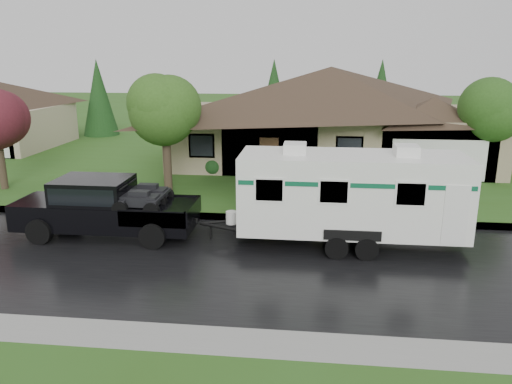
% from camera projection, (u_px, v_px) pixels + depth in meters
% --- Properties ---
extents(ground, '(140.00, 140.00, 0.00)m').
position_uv_depth(ground, '(282.00, 241.00, 17.76)').
color(ground, '#30591B').
rests_on(ground, ground).
extents(road, '(140.00, 8.00, 0.01)m').
position_uv_depth(road, '(278.00, 263.00, 15.84)').
color(road, black).
rests_on(road, ground).
extents(curb, '(140.00, 0.50, 0.15)m').
position_uv_depth(curb, '(285.00, 219.00, 19.90)').
color(curb, gray).
rests_on(curb, ground).
extents(lawn, '(140.00, 26.00, 0.15)m').
position_uv_depth(lawn, '(296.00, 157.00, 32.12)').
color(lawn, '#30591B').
rests_on(lawn, ground).
extents(house_main, '(19.44, 10.80, 6.90)m').
position_uv_depth(house_main, '(335.00, 104.00, 29.83)').
color(house_main, gray).
rests_on(house_main, lawn).
extents(tree_left_green, '(3.36, 3.36, 5.56)m').
position_uv_depth(tree_left_green, '(165.00, 109.00, 22.71)').
color(tree_left_green, '#382B1E').
rests_on(tree_left_green, lawn).
extents(tree_right_green, '(3.17, 3.17, 5.25)m').
position_uv_depth(tree_right_green, '(495.00, 109.00, 24.93)').
color(tree_right_green, '#382B1E').
rests_on(tree_right_green, lawn).
extents(shrub_row, '(13.60, 1.00, 1.00)m').
position_uv_depth(shrub_row, '(331.00, 168.00, 26.29)').
color(shrub_row, '#143814').
rests_on(shrub_row, lawn).
extents(pickup_truck, '(6.42, 2.44, 2.14)m').
position_uv_depth(pickup_truck, '(103.00, 205.00, 18.01)').
color(pickup_truck, black).
rests_on(pickup_truck, ground).
extents(travel_trailer, '(7.92, 2.78, 3.55)m').
position_uv_depth(travel_trailer, '(351.00, 193.00, 16.87)').
color(travel_trailer, white).
rests_on(travel_trailer, ground).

